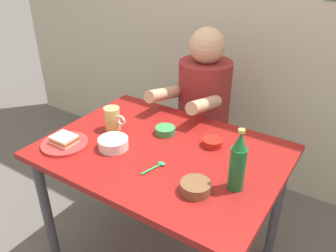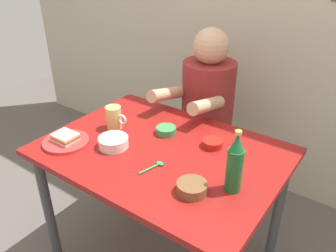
# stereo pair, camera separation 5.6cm
# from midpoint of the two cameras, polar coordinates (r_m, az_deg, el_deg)

# --- Properties ---
(dining_table) EXTENTS (1.10, 0.80, 0.74)m
(dining_table) POSITION_cam_midpoint_polar(r_m,az_deg,el_deg) (1.64, -1.95, -6.66)
(dining_table) COLOR maroon
(dining_table) RESTS_ON ground
(stool) EXTENTS (0.34, 0.34, 0.45)m
(stool) POSITION_cam_midpoint_polar(r_m,az_deg,el_deg) (2.30, 4.88, -4.19)
(stool) COLOR #4C4C51
(stool) RESTS_ON ground
(person_seated) EXTENTS (0.33, 0.56, 0.72)m
(person_seated) POSITION_cam_midpoint_polar(r_m,az_deg,el_deg) (2.09, 5.20, 5.28)
(person_seated) COLOR maroon
(person_seated) RESTS_ON stool
(plate_orange) EXTENTS (0.22, 0.22, 0.01)m
(plate_orange) POSITION_cam_midpoint_polar(r_m,az_deg,el_deg) (1.69, -17.81, -2.87)
(plate_orange) COLOR red
(plate_orange) RESTS_ON dining_table
(sandwich) EXTENTS (0.11, 0.09, 0.04)m
(sandwich) POSITION_cam_midpoint_polar(r_m,az_deg,el_deg) (1.68, -17.94, -2.15)
(sandwich) COLOR beige
(sandwich) RESTS_ON plate_orange
(beer_mug) EXTENTS (0.13, 0.08, 0.12)m
(beer_mug) POSITION_cam_midpoint_polar(r_m,az_deg,el_deg) (1.75, -10.17, 1.20)
(beer_mug) COLOR #D1BC66
(beer_mug) RESTS_ON dining_table
(beer_bottle) EXTENTS (0.06, 0.06, 0.26)m
(beer_bottle) POSITION_cam_midpoint_polar(r_m,az_deg,el_deg) (1.31, 10.43, -6.06)
(beer_bottle) COLOR #19602D
(beer_bottle) RESTS_ON dining_table
(condiment_bowl_brown) EXTENTS (0.12, 0.12, 0.04)m
(condiment_bowl_brown) POSITION_cam_midpoint_polar(r_m,az_deg,el_deg) (1.33, 3.42, -10.11)
(condiment_bowl_brown) COLOR brown
(condiment_bowl_brown) RESTS_ON dining_table
(sambal_bowl_red) EXTENTS (0.10, 0.10, 0.03)m
(sambal_bowl_red) POSITION_cam_midpoint_polar(r_m,az_deg,el_deg) (1.61, 6.47, -2.69)
(sambal_bowl_red) COLOR #B21E14
(sambal_bowl_red) RESTS_ON dining_table
(rice_bowl_white) EXTENTS (0.14, 0.14, 0.05)m
(rice_bowl_white) POSITION_cam_midpoint_polar(r_m,az_deg,el_deg) (1.61, -10.15, -2.80)
(rice_bowl_white) COLOR silver
(rice_bowl_white) RESTS_ON dining_table
(dip_bowl_green) EXTENTS (0.10, 0.10, 0.03)m
(dip_bowl_green) POSITION_cam_midpoint_polar(r_m,az_deg,el_deg) (1.70, -1.42, -0.69)
(dip_bowl_green) COLOR #388C4C
(dip_bowl_green) RESTS_ON dining_table
(spoon) EXTENTS (0.05, 0.12, 0.01)m
(spoon) POSITION_cam_midpoint_polar(r_m,az_deg,el_deg) (1.47, -2.88, -6.68)
(spoon) COLOR #26A559
(spoon) RESTS_ON dining_table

